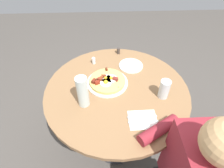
# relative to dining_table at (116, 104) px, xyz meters

# --- Properties ---
(ground_plane) EXTENTS (6.00, 6.00, 0.00)m
(ground_plane) POSITION_rel_dining_table_xyz_m (0.00, 0.00, -0.55)
(ground_plane) COLOR #4C4742
(dining_table) EXTENTS (1.01, 1.01, 0.72)m
(dining_table) POSITION_rel_dining_table_xyz_m (0.00, 0.00, 0.00)
(dining_table) COLOR olive
(dining_table) RESTS_ON ground_plane
(pizza_plate) EXTENTS (0.30, 0.30, 0.01)m
(pizza_plate) POSITION_rel_dining_table_xyz_m (-0.06, -0.06, 0.18)
(pizza_plate) COLOR white
(pizza_plate) RESTS_ON dining_table
(breakfast_pizza) EXTENTS (0.26, 0.26, 0.05)m
(breakfast_pizza) POSITION_rel_dining_table_xyz_m (-0.06, -0.07, 0.20)
(breakfast_pizza) COLOR #D1B65F
(breakfast_pizza) RESTS_ON pizza_plate
(bread_plate) EXTENTS (0.19, 0.19, 0.01)m
(bread_plate) POSITION_rel_dining_table_xyz_m (-0.25, 0.13, 0.17)
(bread_plate) COLOR silver
(bread_plate) RESTS_ON dining_table
(napkin) EXTENTS (0.14, 0.17, 0.00)m
(napkin) POSITION_rel_dining_table_xyz_m (0.27, 0.14, 0.17)
(napkin) COLOR white
(napkin) RESTS_ON dining_table
(fork) EXTENTS (0.01, 0.18, 0.00)m
(fork) POSITION_rel_dining_table_xyz_m (0.29, 0.14, 0.18)
(fork) COLOR silver
(fork) RESTS_ON napkin
(knife) EXTENTS (0.01, 0.18, 0.00)m
(knife) POSITION_rel_dining_table_xyz_m (0.25, 0.14, 0.18)
(knife) COLOR silver
(knife) RESTS_ON napkin
(water_glass) EXTENTS (0.07, 0.07, 0.14)m
(water_glass) POSITION_rel_dining_table_xyz_m (0.08, 0.30, 0.24)
(water_glass) COLOR silver
(water_glass) RESTS_ON dining_table
(water_bottle) EXTENTS (0.07, 0.07, 0.22)m
(water_bottle) POSITION_rel_dining_table_xyz_m (0.12, -0.22, 0.28)
(water_bottle) COLOR silver
(water_bottle) RESTS_ON dining_table
(salt_shaker) EXTENTS (0.03, 0.03, 0.05)m
(salt_shaker) POSITION_rel_dining_table_xyz_m (-0.30, -0.17, 0.20)
(salt_shaker) COLOR white
(salt_shaker) RESTS_ON dining_table
(pepper_shaker) EXTENTS (0.03, 0.03, 0.05)m
(pepper_shaker) POSITION_rel_dining_table_xyz_m (-0.43, 0.04, 0.20)
(pepper_shaker) COLOR #3F3833
(pepper_shaker) RESTS_ON dining_table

